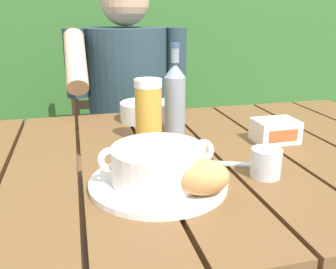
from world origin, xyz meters
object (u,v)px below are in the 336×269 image
at_px(serving_plate, 158,182).
at_px(diner_bowl, 145,111).
at_px(bread_roll, 202,177).
at_px(table_knife, 212,162).
at_px(beer_glass, 148,111).
at_px(beer_bottle, 175,97).
at_px(soup_bowl, 158,163).
at_px(water_glass_small, 266,163).
at_px(chair_near_diner, 125,143).
at_px(butter_tub, 275,131).
at_px(person_eating, 129,104).

xyz_separation_m(serving_plate, diner_bowl, (0.06, 0.46, 0.02)).
height_order(bread_roll, table_knife, bread_roll).
distance_m(bread_roll, beer_glass, 0.33).
xyz_separation_m(beer_bottle, table_knife, (0.02, -0.24, -0.10)).
xyz_separation_m(soup_bowl, water_glass_small, (0.23, -0.01, -0.02)).
bearing_deg(soup_bowl, chair_near_diner, 86.48).
relative_size(bread_roll, beer_bottle, 0.45).
xyz_separation_m(chair_near_diner, table_knife, (0.08, -0.94, 0.27)).
relative_size(chair_near_diner, serving_plate, 3.70).
xyz_separation_m(table_knife, diner_bowl, (-0.08, 0.39, 0.02)).
height_order(table_knife, diner_bowl, diner_bowl).
distance_m(chair_near_diner, serving_plate, 1.05).
bearing_deg(water_glass_small, serving_plate, 176.63).
height_order(chair_near_diner, serving_plate, chair_near_diner).
bearing_deg(diner_bowl, water_glass_small, -71.09).
relative_size(chair_near_diner, bread_roll, 8.94).
xyz_separation_m(chair_near_diner, butter_tub, (0.29, -0.83, 0.30)).
relative_size(butter_tub, table_knife, 0.77).
relative_size(bread_roll, table_knife, 0.78).
bearing_deg(bread_roll, beer_bottle, 82.03).
height_order(bread_roll, butter_tub, bread_roll).
xyz_separation_m(bread_roll, beer_glass, (-0.03, 0.33, 0.04)).
xyz_separation_m(water_glass_small, diner_bowl, (-0.16, 0.48, -0.00)).
distance_m(person_eating, bread_roll, 0.89).
bearing_deg(chair_near_diner, soup_bowl, -93.52).
bearing_deg(soup_bowl, person_eating, 85.80).
height_order(soup_bowl, beer_bottle, beer_bottle).
bearing_deg(beer_glass, beer_bottle, 35.58).
bearing_deg(table_knife, beer_glass, 121.07).
relative_size(bread_roll, butter_tub, 1.01).
bearing_deg(diner_bowl, beer_bottle, -68.77).
bearing_deg(serving_plate, person_eating, 85.80).
bearing_deg(serving_plate, butter_tub, 26.95).
distance_m(butter_tub, table_knife, 0.24).
distance_m(person_eating, beer_bottle, 0.51).
bearing_deg(table_knife, butter_tub, 26.28).
height_order(water_glass_small, table_knife, water_glass_small).
distance_m(serving_plate, bread_roll, 0.11).
xyz_separation_m(butter_tub, table_knife, (-0.22, -0.11, -0.03)).
bearing_deg(soup_bowl, water_glass_small, -3.37).
distance_m(chair_near_diner, soup_bowl, 1.06).
bearing_deg(beer_glass, soup_bowl, -97.12).
distance_m(water_glass_small, diner_bowl, 0.50).
bearing_deg(person_eating, bread_roll, -89.72).
relative_size(butter_tub, diner_bowl, 0.71).
bearing_deg(water_glass_small, bread_roll, -159.24).
bearing_deg(serving_plate, beer_bottle, 69.49).
xyz_separation_m(soup_bowl, beer_glass, (0.03, 0.26, 0.04)).
distance_m(serving_plate, water_glass_small, 0.23).
distance_m(serving_plate, beer_glass, 0.27).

